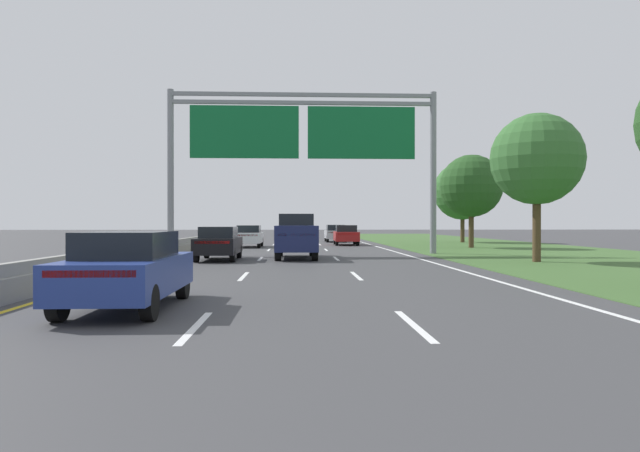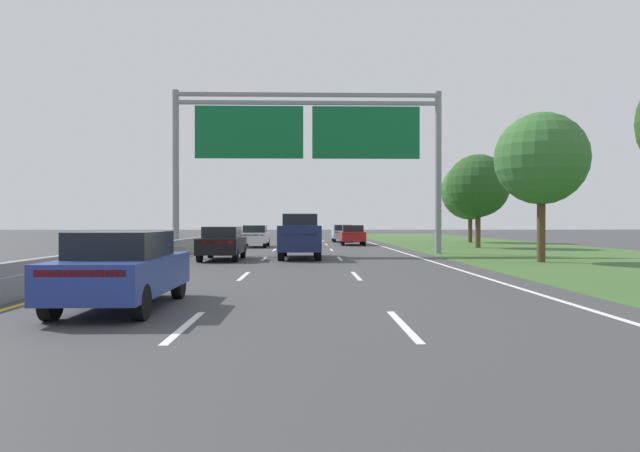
{
  "view_description": "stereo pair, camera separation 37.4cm",
  "coord_description": "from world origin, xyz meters",
  "px_view_note": "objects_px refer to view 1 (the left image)",
  "views": [
    {
      "loc": [
        -0.19,
        0.93,
        1.75
      ],
      "look_at": [
        0.66,
        19.76,
        1.65
      ],
      "focal_mm": 31.75,
      "sensor_mm": 36.0,
      "label": 1
    },
    {
      "loc": [
        0.19,
        0.92,
        1.75
      ],
      "look_at": [
        0.66,
        19.76,
        1.65
      ],
      "focal_mm": 31.75,
      "sensor_mm": 36.0,
      "label": 2
    }
  ],
  "objects_px": {
    "overhead_sign_gantry": "(303,138)",
    "car_blue_left_lane_sedan": "(128,269)",
    "car_red_right_lane_sedan": "(346,235)",
    "car_white_left_lane_sedan": "(249,236)",
    "roadside_tree_mid": "(537,159)",
    "roadside_tree_distant": "(463,191)",
    "car_black_left_lane_sedan": "(219,243)",
    "roadside_tree_far": "(471,186)",
    "car_silver_right_lane_sedan": "(335,233)",
    "pickup_truck_navy": "(296,237)"
  },
  "relations": [
    {
      "from": "car_silver_right_lane_sedan",
      "to": "roadside_tree_mid",
      "type": "distance_m",
      "value": 28.48
    },
    {
      "from": "roadside_tree_far",
      "to": "roadside_tree_distant",
      "type": "relative_size",
      "value": 0.91
    },
    {
      "from": "car_blue_left_lane_sedan",
      "to": "roadside_tree_distant",
      "type": "height_order",
      "value": "roadside_tree_distant"
    },
    {
      "from": "overhead_sign_gantry",
      "to": "car_black_left_lane_sedan",
      "type": "height_order",
      "value": "overhead_sign_gantry"
    },
    {
      "from": "car_red_right_lane_sedan",
      "to": "roadside_tree_far",
      "type": "height_order",
      "value": "roadside_tree_far"
    },
    {
      "from": "roadside_tree_mid",
      "to": "roadside_tree_distant",
      "type": "xyz_separation_m",
      "value": [
        4.18,
        24.98,
        0.01
      ]
    },
    {
      "from": "car_silver_right_lane_sedan",
      "to": "car_black_left_lane_sedan",
      "type": "bearing_deg",
      "value": 164.06
    },
    {
      "from": "car_silver_right_lane_sedan",
      "to": "roadside_tree_distant",
      "type": "height_order",
      "value": "roadside_tree_distant"
    },
    {
      "from": "car_blue_left_lane_sedan",
      "to": "car_black_left_lane_sedan",
      "type": "relative_size",
      "value": 1.0
    },
    {
      "from": "overhead_sign_gantry",
      "to": "roadside_tree_far",
      "type": "bearing_deg",
      "value": 32.09
    },
    {
      "from": "car_black_left_lane_sedan",
      "to": "overhead_sign_gantry",
      "type": "bearing_deg",
      "value": -40.01
    },
    {
      "from": "car_red_right_lane_sedan",
      "to": "car_black_left_lane_sedan",
      "type": "distance_m",
      "value": 19.36
    },
    {
      "from": "car_blue_left_lane_sedan",
      "to": "car_white_left_lane_sedan",
      "type": "bearing_deg",
      "value": -0.17
    },
    {
      "from": "car_blue_left_lane_sedan",
      "to": "roadside_tree_mid",
      "type": "relative_size",
      "value": 0.67
    },
    {
      "from": "car_blue_left_lane_sedan",
      "to": "overhead_sign_gantry",
      "type": "bearing_deg",
      "value": -10.96
    },
    {
      "from": "pickup_truck_navy",
      "to": "car_blue_left_lane_sedan",
      "type": "relative_size",
      "value": 1.23
    },
    {
      "from": "pickup_truck_navy",
      "to": "roadside_tree_mid",
      "type": "xyz_separation_m",
      "value": [
        10.68,
        -3.3,
        3.5
      ]
    },
    {
      "from": "car_black_left_lane_sedan",
      "to": "car_silver_right_lane_sedan",
      "type": "relative_size",
      "value": 1.0
    },
    {
      "from": "roadside_tree_mid",
      "to": "roadside_tree_far",
      "type": "height_order",
      "value": "roadside_tree_mid"
    },
    {
      "from": "pickup_truck_navy",
      "to": "car_black_left_lane_sedan",
      "type": "xyz_separation_m",
      "value": [
        -3.64,
        -1.26,
        -0.26
      ]
    },
    {
      "from": "car_blue_left_lane_sedan",
      "to": "roadside_tree_distant",
      "type": "relative_size",
      "value": 0.61
    },
    {
      "from": "car_blue_left_lane_sedan",
      "to": "roadside_tree_far",
      "type": "height_order",
      "value": "roadside_tree_far"
    },
    {
      "from": "car_red_right_lane_sedan",
      "to": "car_blue_left_lane_sedan",
      "type": "distance_m",
      "value": 33.68
    },
    {
      "from": "car_silver_right_lane_sedan",
      "to": "roadside_tree_distant",
      "type": "relative_size",
      "value": 0.62
    },
    {
      "from": "car_red_right_lane_sedan",
      "to": "roadside_tree_mid",
      "type": "relative_size",
      "value": 0.67
    },
    {
      "from": "roadside_tree_distant",
      "to": "car_black_left_lane_sedan",
      "type": "bearing_deg",
      "value": -128.88
    },
    {
      "from": "car_white_left_lane_sedan",
      "to": "car_black_left_lane_sedan",
      "type": "bearing_deg",
      "value": 179.09
    },
    {
      "from": "car_blue_left_lane_sedan",
      "to": "car_black_left_lane_sedan",
      "type": "xyz_separation_m",
      "value": [
        -0.17,
        15.05,
        0.0
      ]
    },
    {
      "from": "car_blue_left_lane_sedan",
      "to": "roadside_tree_distant",
      "type": "xyz_separation_m",
      "value": [
        18.32,
        37.99,
        3.77
      ]
    },
    {
      "from": "car_silver_right_lane_sedan",
      "to": "roadside_tree_distant",
      "type": "bearing_deg",
      "value": -101.79
    },
    {
      "from": "car_red_right_lane_sedan",
      "to": "roadside_tree_far",
      "type": "distance_m",
      "value": 10.55
    },
    {
      "from": "overhead_sign_gantry",
      "to": "roadside_tree_mid",
      "type": "relative_size",
      "value": 2.28
    },
    {
      "from": "car_red_right_lane_sedan",
      "to": "car_blue_left_lane_sedan",
      "type": "xyz_separation_m",
      "value": [
        -7.45,
        -32.84,
        0.0
      ]
    },
    {
      "from": "car_red_right_lane_sedan",
      "to": "car_white_left_lane_sedan",
      "type": "xyz_separation_m",
      "value": [
        -7.34,
        -3.57,
        0.0
      ]
    },
    {
      "from": "car_silver_right_lane_sedan",
      "to": "roadside_tree_mid",
      "type": "height_order",
      "value": "roadside_tree_mid"
    },
    {
      "from": "roadside_tree_far",
      "to": "roadside_tree_distant",
      "type": "xyz_separation_m",
      "value": [
        2.6,
        10.68,
        0.26
      ]
    },
    {
      "from": "car_red_right_lane_sedan",
      "to": "car_white_left_lane_sedan",
      "type": "distance_m",
      "value": 8.16
    },
    {
      "from": "car_white_left_lane_sedan",
      "to": "car_black_left_lane_sedan",
      "type": "height_order",
      "value": "same"
    },
    {
      "from": "pickup_truck_navy",
      "to": "roadside_tree_distant",
      "type": "bearing_deg",
      "value": -34.47
    },
    {
      "from": "overhead_sign_gantry",
      "to": "car_silver_right_lane_sedan",
      "type": "bearing_deg",
      "value": 80.92
    },
    {
      "from": "car_blue_left_lane_sedan",
      "to": "car_red_right_lane_sedan",
      "type": "bearing_deg",
      "value": -12.73
    },
    {
      "from": "roadside_tree_far",
      "to": "pickup_truck_navy",
      "type": "bearing_deg",
      "value": -138.1
    },
    {
      "from": "roadside_tree_distant",
      "to": "car_blue_left_lane_sedan",
      "type": "bearing_deg",
      "value": -115.75
    },
    {
      "from": "pickup_truck_navy",
      "to": "car_black_left_lane_sedan",
      "type": "distance_m",
      "value": 3.86
    },
    {
      "from": "roadside_tree_distant",
      "to": "roadside_tree_mid",
      "type": "bearing_deg",
      "value": -99.49
    },
    {
      "from": "pickup_truck_navy",
      "to": "roadside_tree_far",
      "type": "bearing_deg",
      "value": -48.14
    },
    {
      "from": "overhead_sign_gantry",
      "to": "car_blue_left_lane_sedan",
      "type": "relative_size",
      "value": 3.42
    },
    {
      "from": "car_black_left_lane_sedan",
      "to": "roadside_tree_far",
      "type": "distance_m",
      "value": 20.38
    },
    {
      "from": "overhead_sign_gantry",
      "to": "car_blue_left_lane_sedan",
      "type": "distance_m",
      "value": 21.02
    },
    {
      "from": "roadside_tree_distant",
      "to": "car_red_right_lane_sedan",
      "type": "bearing_deg",
      "value": -154.66
    }
  ]
}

